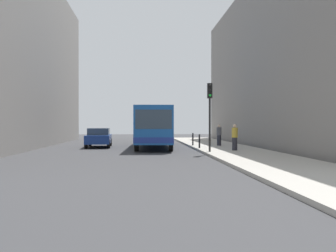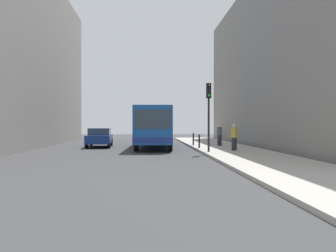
{
  "view_description": "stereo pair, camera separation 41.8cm",
  "coord_description": "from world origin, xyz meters",
  "px_view_note": "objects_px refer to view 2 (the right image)",
  "views": [
    {
      "loc": [
        -0.54,
        -23.69,
        1.81
      ],
      "look_at": [
        1.36,
        2.08,
        1.66
      ],
      "focal_mm": 38.62,
      "sensor_mm": 36.0,
      "label": 1
    },
    {
      "loc": [
        -0.13,
        -23.72,
        1.81
      ],
      "look_at": [
        1.36,
        2.08,
        1.66
      ],
      "focal_mm": 38.62,
      "sensor_mm": 36.0,
      "label": 2
    }
  ],
  "objects_px": {
    "bollard_near": "(199,141)",
    "pedestrian_near_signal": "(234,137)",
    "car_beside_bus": "(100,137)",
    "pedestrian_mid_sidewalk": "(220,135)",
    "bus": "(155,125)",
    "bollard_mid": "(193,139)",
    "car_behind_bus": "(149,134)",
    "traffic_light": "(209,104)"
  },
  "relations": [
    {
      "from": "bus",
      "to": "traffic_light",
      "type": "height_order",
      "value": "traffic_light"
    },
    {
      "from": "pedestrian_mid_sidewalk",
      "to": "bus",
      "type": "bearing_deg",
      "value": -28.42
    },
    {
      "from": "bollard_mid",
      "to": "bollard_near",
      "type": "bearing_deg",
      "value": -90.0
    },
    {
      "from": "pedestrian_mid_sidewalk",
      "to": "bollard_near",
      "type": "bearing_deg",
      "value": 32.19
    },
    {
      "from": "car_beside_bus",
      "to": "car_behind_bus",
      "type": "relative_size",
      "value": 0.99
    },
    {
      "from": "car_beside_bus",
      "to": "bollard_near",
      "type": "relative_size",
      "value": 4.71
    },
    {
      "from": "bollard_mid",
      "to": "car_beside_bus",
      "type": "bearing_deg",
      "value": 174.7
    },
    {
      "from": "car_behind_bus",
      "to": "traffic_light",
      "type": "relative_size",
      "value": 1.1
    },
    {
      "from": "car_behind_bus",
      "to": "pedestrian_near_signal",
      "type": "bearing_deg",
      "value": 112.83
    },
    {
      "from": "car_beside_bus",
      "to": "traffic_light",
      "type": "relative_size",
      "value": 1.09
    },
    {
      "from": "car_behind_bus",
      "to": "traffic_light",
      "type": "xyz_separation_m",
      "value": [
        3.49,
        -16.68,
        2.22
      ]
    },
    {
      "from": "traffic_light",
      "to": "bollard_near",
      "type": "height_order",
      "value": "traffic_light"
    },
    {
      "from": "traffic_light",
      "to": "pedestrian_mid_sidewalk",
      "type": "bearing_deg",
      "value": 72.59
    },
    {
      "from": "car_behind_bus",
      "to": "pedestrian_mid_sidewalk",
      "type": "height_order",
      "value": "pedestrian_mid_sidewalk"
    },
    {
      "from": "car_beside_bus",
      "to": "pedestrian_near_signal",
      "type": "xyz_separation_m",
      "value": [
        9.18,
        -6.12,
        0.19
      ]
    },
    {
      "from": "car_behind_bus",
      "to": "bollard_mid",
      "type": "relative_size",
      "value": 4.76
    },
    {
      "from": "car_beside_bus",
      "to": "pedestrian_mid_sidewalk",
      "type": "relative_size",
      "value": 2.76
    },
    {
      "from": "bus",
      "to": "car_beside_bus",
      "type": "distance_m",
      "value": 4.43
    },
    {
      "from": "car_beside_bus",
      "to": "car_behind_bus",
      "type": "distance_m",
      "value": 10.35
    },
    {
      "from": "car_beside_bus",
      "to": "bollard_near",
      "type": "bearing_deg",
      "value": 149.77
    },
    {
      "from": "bollard_near",
      "to": "pedestrian_near_signal",
      "type": "distance_m",
      "value": 2.96
    },
    {
      "from": "traffic_light",
      "to": "bollard_near",
      "type": "distance_m",
      "value": 4.03
    },
    {
      "from": "car_behind_bus",
      "to": "bollard_mid",
      "type": "xyz_separation_m",
      "value": [
        3.39,
        -10.26,
        -0.16
      ]
    },
    {
      "from": "pedestrian_near_signal",
      "to": "pedestrian_mid_sidewalk",
      "type": "height_order",
      "value": "pedestrian_near_signal"
    },
    {
      "from": "bus",
      "to": "car_behind_bus",
      "type": "bearing_deg",
      "value": -85.54
    },
    {
      "from": "traffic_light",
      "to": "pedestrian_mid_sidewalk",
      "type": "height_order",
      "value": "traffic_light"
    },
    {
      "from": "car_behind_bus",
      "to": "traffic_light",
      "type": "height_order",
      "value": "traffic_light"
    },
    {
      "from": "bus",
      "to": "car_beside_bus",
      "type": "height_order",
      "value": "bus"
    },
    {
      "from": "car_behind_bus",
      "to": "bollard_mid",
      "type": "distance_m",
      "value": 10.8
    },
    {
      "from": "pedestrian_near_signal",
      "to": "pedestrian_mid_sidewalk",
      "type": "relative_size",
      "value": 1.02
    },
    {
      "from": "traffic_light",
      "to": "bus",
      "type": "bearing_deg",
      "value": 115.55
    },
    {
      "from": "bollard_near",
      "to": "pedestrian_near_signal",
      "type": "xyz_separation_m",
      "value": [
        1.88,
        -2.26,
        0.35
      ]
    },
    {
      "from": "pedestrian_near_signal",
      "to": "car_beside_bus",
      "type": "bearing_deg",
      "value": -84.09
    },
    {
      "from": "car_beside_bus",
      "to": "bollard_near",
      "type": "xyz_separation_m",
      "value": [
        7.3,
        -3.85,
        -0.16
      ]
    },
    {
      "from": "car_behind_bus",
      "to": "pedestrian_mid_sidewalk",
      "type": "relative_size",
      "value": 2.79
    },
    {
      "from": "car_beside_bus",
      "to": "bollard_mid",
      "type": "bearing_deg",
      "value": 172.3
    },
    {
      "from": "car_behind_bus",
      "to": "bollard_near",
      "type": "relative_size",
      "value": 4.76
    },
    {
      "from": "bollard_near",
      "to": "car_behind_bus",
      "type": "bearing_deg",
      "value": 104.16
    },
    {
      "from": "car_beside_bus",
      "to": "bollard_near",
      "type": "distance_m",
      "value": 8.25
    },
    {
      "from": "bollard_near",
      "to": "bus",
      "type": "bearing_deg",
      "value": 132.72
    },
    {
      "from": "traffic_light",
      "to": "bollard_near",
      "type": "xyz_separation_m",
      "value": [
        -0.1,
        3.25,
        -2.38
      ]
    },
    {
      "from": "bollard_near",
      "to": "pedestrian_near_signal",
      "type": "relative_size",
      "value": 0.57
    }
  ]
}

